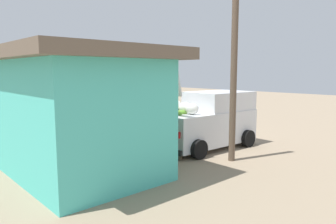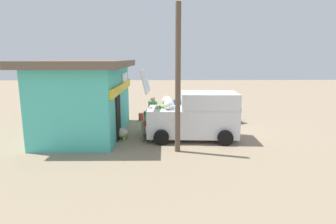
% 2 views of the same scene
% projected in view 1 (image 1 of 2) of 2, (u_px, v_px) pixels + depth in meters
% --- Properties ---
extents(ground_plane, '(60.00, 60.00, 0.00)m').
position_uv_depth(ground_plane, '(174.00, 135.00, 13.97)').
color(ground_plane, gray).
extents(storefront_bar, '(6.40, 3.96, 3.38)m').
position_uv_depth(storefront_bar, '(69.00, 109.00, 9.00)').
color(storefront_bar, '#4CC6B7').
rests_on(storefront_bar, ground_plane).
extents(delivery_van, '(2.27, 4.16, 3.01)m').
position_uv_depth(delivery_van, '(208.00, 120.00, 11.70)').
color(delivery_van, silver).
rests_on(delivery_van, ground_plane).
extents(parked_sedan, '(4.64, 3.69, 1.26)m').
position_uv_depth(parked_sedan, '(153.00, 116.00, 15.58)').
color(parked_sedan, '#1E4C8C').
rests_on(parked_sedan, ground_plane).
extents(vendor_standing, '(0.48, 0.48, 1.70)m').
position_uv_depth(vendor_standing, '(147.00, 122.00, 11.33)').
color(vendor_standing, navy).
rests_on(vendor_standing, ground_plane).
extents(customer_bending, '(0.74, 0.63, 1.41)m').
position_uv_depth(customer_bending, '(173.00, 132.00, 10.18)').
color(customer_bending, '#726047').
rests_on(customer_bending, ground_plane).
extents(unloaded_banana_pile, '(0.85, 0.72, 0.44)m').
position_uv_depth(unloaded_banana_pile, '(134.00, 157.00, 9.70)').
color(unloaded_banana_pile, silver).
rests_on(unloaded_banana_pile, ground_plane).
extents(paint_bucket, '(0.29, 0.29, 0.42)m').
position_uv_depth(paint_bucket, '(95.00, 136.00, 12.65)').
color(paint_bucket, '#BF3F33').
rests_on(paint_bucket, ground_plane).
extents(utility_pole, '(0.20, 0.20, 5.40)m').
position_uv_depth(utility_pole, '(234.00, 74.00, 9.66)').
color(utility_pole, brown).
rests_on(utility_pole, ground_plane).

